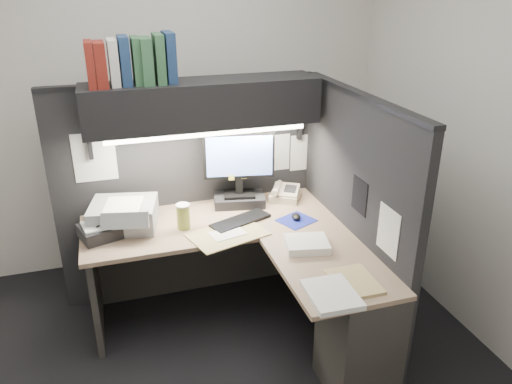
% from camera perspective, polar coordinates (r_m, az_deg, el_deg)
% --- Properties ---
extents(floor, '(3.50, 3.50, 0.00)m').
position_cam_1_polar(floor, '(3.38, -4.45, -18.80)').
color(floor, black).
rests_on(floor, ground).
extents(wall_back, '(3.50, 0.04, 2.70)m').
position_cam_1_polar(wall_back, '(4.09, -9.93, 10.09)').
color(wall_back, silver).
rests_on(wall_back, floor).
extents(wall_front, '(3.50, 0.04, 2.70)m').
position_cam_1_polar(wall_front, '(1.42, 8.42, -17.07)').
color(wall_front, silver).
rests_on(wall_front, floor).
extents(wall_right, '(0.04, 3.00, 2.70)m').
position_cam_1_polar(wall_right, '(3.46, 24.41, 5.92)').
color(wall_right, silver).
rests_on(wall_right, floor).
extents(partition_back, '(1.90, 0.06, 1.60)m').
position_cam_1_polar(partition_back, '(3.73, -7.66, 0.01)').
color(partition_back, black).
rests_on(partition_back, floor).
extents(partition_right, '(0.06, 1.50, 1.60)m').
position_cam_1_polar(partition_right, '(3.36, 10.87, -2.91)').
color(partition_right, black).
rests_on(partition_right, floor).
extents(desk, '(1.70, 1.53, 0.73)m').
position_cam_1_polar(desk, '(3.20, 2.90, -11.42)').
color(desk, '#8D7559').
rests_on(desk, floor).
extents(overhead_shelf, '(1.55, 0.34, 0.30)m').
position_cam_1_polar(overhead_shelf, '(3.36, -6.12, 10.06)').
color(overhead_shelf, black).
rests_on(overhead_shelf, partition_back).
extents(task_light_tube, '(1.32, 0.04, 0.04)m').
position_cam_1_polar(task_light_tube, '(3.27, -5.49, 6.63)').
color(task_light_tube, white).
rests_on(task_light_tube, overhead_shelf).
extents(monitor, '(0.50, 0.29, 0.55)m').
position_cam_1_polar(monitor, '(3.58, -1.95, 1.73)').
color(monitor, black).
rests_on(monitor, desk).
extents(keyboard, '(0.45, 0.29, 0.02)m').
position_cam_1_polar(keyboard, '(3.40, -1.79, -3.31)').
color(keyboard, black).
rests_on(keyboard, desk).
extents(mousepad, '(0.29, 0.28, 0.00)m').
position_cam_1_polar(mousepad, '(3.43, 4.62, -3.25)').
color(mousepad, navy).
rests_on(mousepad, desk).
extents(mouse, '(0.08, 0.11, 0.04)m').
position_cam_1_polar(mouse, '(3.44, 4.60, -2.81)').
color(mouse, black).
rests_on(mouse, mousepad).
extents(telephone, '(0.29, 0.30, 0.09)m').
position_cam_1_polar(telephone, '(3.74, 3.36, -0.18)').
color(telephone, tan).
rests_on(telephone, desk).
extents(coffee_cup, '(0.11, 0.11, 0.16)m').
position_cam_1_polar(coffee_cup, '(3.32, -8.30, -2.86)').
color(coffee_cup, '#ABAD45').
rests_on(coffee_cup, desk).
extents(printer, '(0.49, 0.44, 0.17)m').
position_cam_1_polar(printer, '(3.42, -14.86, -2.55)').
color(printer, gray).
rests_on(printer, desk).
extents(notebook_stack, '(0.33, 0.30, 0.08)m').
position_cam_1_polar(notebook_stack, '(3.35, -17.13, -4.24)').
color(notebook_stack, black).
rests_on(notebook_stack, desk).
extents(open_folder, '(0.55, 0.44, 0.01)m').
position_cam_1_polar(open_folder, '(3.24, -3.25, -4.85)').
color(open_folder, tan).
rests_on(open_folder, desk).
extents(paper_stack_a, '(0.30, 0.27, 0.05)m').
position_cam_1_polar(paper_stack_a, '(3.10, 5.83, -5.94)').
color(paper_stack_a, white).
rests_on(paper_stack_a, desk).
extents(paper_stack_b, '(0.26, 0.32, 0.03)m').
position_cam_1_polar(paper_stack_b, '(2.68, 8.63, -11.50)').
color(paper_stack_b, white).
rests_on(paper_stack_b, desk).
extents(manila_stack, '(0.24, 0.30, 0.02)m').
position_cam_1_polar(manila_stack, '(2.81, 11.14, -10.02)').
color(manila_stack, tan).
rests_on(manila_stack, desk).
extents(binder_row, '(0.54, 0.26, 0.31)m').
position_cam_1_polar(binder_row, '(3.25, -13.99, 14.33)').
color(binder_row, maroon).
rests_on(binder_row, overhead_shelf).
extents(pinned_papers, '(1.76, 1.31, 0.51)m').
position_cam_1_polar(pinned_papers, '(3.38, -0.22, 2.38)').
color(pinned_papers, white).
rests_on(pinned_papers, partition_back).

